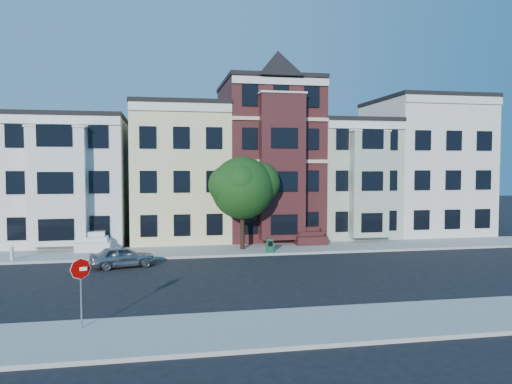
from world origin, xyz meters
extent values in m
plane|color=black|center=(0.00, 0.00, 0.00)|extent=(120.00, 120.00, 0.00)
cube|color=#9E9B93|center=(0.00, 8.00, 0.07)|extent=(60.00, 4.00, 0.15)
cube|color=#9E9B93|center=(0.00, -8.00, 0.07)|extent=(60.00, 4.00, 0.15)
cube|color=silver|center=(-15.00, 14.50, 4.50)|extent=(8.00, 9.00, 9.00)
cube|color=beige|center=(-7.00, 14.50, 5.00)|extent=(7.00, 9.00, 10.00)
cube|color=#3D1717|center=(0.00, 14.50, 6.00)|extent=(7.00, 9.00, 12.00)
cube|color=#A7B69A|center=(6.50, 14.50, 4.50)|extent=(6.00, 9.00, 9.00)
cube|color=silver|center=(13.50, 14.50, 5.50)|extent=(8.00, 9.00, 11.00)
imported|color=gray|center=(-10.54, 4.01, 0.61)|extent=(3.82, 2.31, 1.22)
cube|color=#16532C|center=(-1.61, 6.30, 0.60)|extent=(0.43, 0.39, 0.91)
cylinder|color=beige|center=(-17.00, 6.54, 0.48)|extent=(0.29, 0.29, 0.66)
camera|label=1|loc=(-8.34, -24.53, 5.67)|focal=35.00mm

